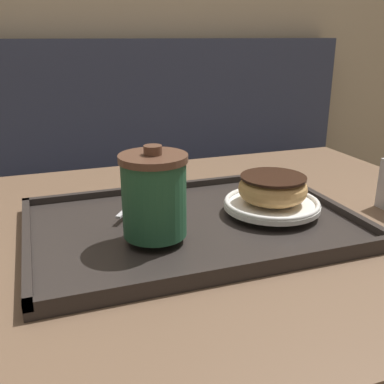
% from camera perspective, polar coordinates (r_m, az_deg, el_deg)
% --- Properties ---
extents(booth_bench, '(1.49, 0.44, 1.00)m').
position_cam_1_polar(booth_bench, '(1.73, -2.55, -4.44)').
color(booth_bench, '#33384C').
rests_on(booth_bench, ground_plane).
extents(cafe_table, '(1.02, 0.79, 0.71)m').
position_cam_1_polar(cafe_table, '(0.83, 2.29, -13.78)').
color(cafe_table, brown).
rests_on(cafe_table, ground_plane).
extents(serving_tray, '(0.52, 0.35, 0.02)m').
position_cam_1_polar(serving_tray, '(0.73, -0.00, -4.20)').
color(serving_tray, '#282321').
rests_on(serving_tray, cafe_table).
extents(coffee_cup_front, '(0.10, 0.10, 0.13)m').
position_cam_1_polar(coffee_cup_front, '(0.64, -4.83, -0.36)').
color(coffee_cup_front, '#235638').
rests_on(coffee_cup_front, serving_tray).
extents(plate_with_chocolate_donut, '(0.16, 0.16, 0.01)m').
position_cam_1_polar(plate_with_chocolate_donut, '(0.77, 10.09, -1.46)').
color(plate_with_chocolate_donut, white).
rests_on(plate_with_chocolate_donut, serving_tray).
extents(donut_chocolate_glazed, '(0.11, 0.11, 0.04)m').
position_cam_1_polar(donut_chocolate_glazed, '(0.76, 10.21, 0.52)').
color(donut_chocolate_glazed, tan).
rests_on(donut_chocolate_glazed, plate_with_chocolate_donut).
extents(spoon, '(0.10, 0.13, 0.01)m').
position_cam_1_polar(spoon, '(0.82, -6.26, -0.18)').
color(spoon, silver).
rests_on(spoon, serving_tray).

